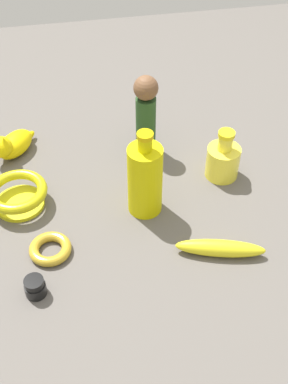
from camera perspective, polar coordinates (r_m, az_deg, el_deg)
ground at (r=1.19m, az=-0.00°, el=-2.32°), size 2.00×2.00×0.00m
nail_polish_jar at (r=1.05m, az=-12.20°, el=-10.42°), size 0.04×0.04×0.04m
bowl at (r=1.22m, az=-14.07°, el=-0.23°), size 0.14×0.14×0.06m
bottle_tall at (r=1.13m, az=0.11°, el=1.50°), size 0.08×0.08×0.22m
person_figure_adult at (r=1.29m, az=0.21°, el=9.03°), size 0.06×0.06×0.22m
banana at (r=1.10m, az=8.61°, el=-6.29°), size 0.20×0.09×0.04m
bangle at (r=1.12m, az=-10.54°, el=-6.33°), size 0.09×0.09×0.02m
cat_figurine at (r=1.36m, az=-14.76°, el=5.21°), size 0.12×0.13×0.09m
bottle_short at (r=1.26m, az=8.91°, el=3.62°), size 0.08×0.08×0.13m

